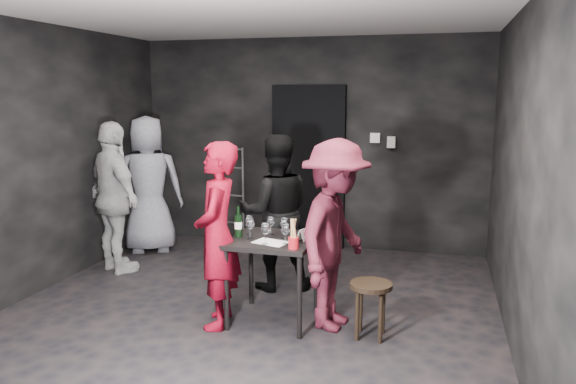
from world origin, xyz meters
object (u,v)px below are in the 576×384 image
(server_red, at_px, (217,229))
(bystander_grey, at_px, (148,174))
(bystander_cream, at_px, (114,188))
(woman_black, at_px, (275,207))
(tasting_table, at_px, (273,249))
(wine_bottle, at_px, (238,225))
(breadstick_cup, at_px, (294,234))
(hand_truck, at_px, (229,226))
(stool, at_px, (371,294))
(man_maroon, at_px, (335,227))

(server_red, distance_m, bystander_grey, 2.59)
(server_red, height_order, bystander_cream, bystander_cream)
(woman_black, bearing_deg, tasting_table, 82.77)
(wine_bottle, relative_size, breadstick_cup, 1.04)
(hand_truck, xyz_separation_m, woman_black, (1.12, -1.54, 0.62))
(hand_truck, xyz_separation_m, server_red, (0.91, -2.58, 0.63))
(hand_truck, bearing_deg, tasting_table, -50.06)
(bystander_grey, distance_m, breadstick_cup, 3.11)
(hand_truck, bearing_deg, breadstick_cup, -48.38)
(stool, bearing_deg, wine_bottle, 175.00)
(breadstick_cup, bearing_deg, hand_truck, 121.29)
(bystander_grey, bearing_deg, tasting_table, 116.62)
(man_maroon, xyz_separation_m, bystander_cream, (-2.65, 0.84, 0.08))
(tasting_table, bearing_deg, bystander_cream, 158.03)
(bystander_grey, bearing_deg, wine_bottle, 111.68)
(bystander_grey, bearing_deg, man_maroon, 122.86)
(hand_truck, bearing_deg, stool, -38.02)
(tasting_table, bearing_deg, wine_bottle, -173.99)
(tasting_table, bearing_deg, stool, -8.83)
(man_maroon, distance_m, bystander_grey, 3.19)
(bystander_grey, bearing_deg, breadstick_cup, 115.70)
(man_maroon, distance_m, breadstick_cup, 0.40)
(hand_truck, relative_size, bystander_grey, 0.65)
(breadstick_cup, bearing_deg, bystander_cream, 154.72)
(tasting_table, height_order, server_red, server_red)
(server_red, xyz_separation_m, man_maroon, (0.98, 0.23, 0.03))
(bystander_cream, distance_m, breadstick_cup, 2.61)
(stool, xyz_separation_m, woman_black, (-1.10, 0.96, 0.47))
(bystander_cream, relative_size, breadstick_cup, 7.28)
(bystander_grey, bearing_deg, stool, 123.72)
(stool, xyz_separation_m, breadstick_cup, (-0.63, -0.13, 0.49))
(stool, height_order, bystander_cream, bystander_cream)
(stool, bearing_deg, man_maroon, 156.35)
(hand_truck, xyz_separation_m, tasting_table, (1.34, -2.36, 0.42))
(woman_black, relative_size, wine_bottle, 6.15)
(man_maroon, distance_m, bystander_cream, 2.78)
(hand_truck, relative_size, woman_black, 0.76)
(man_maroon, bearing_deg, bystander_grey, 68.25)
(hand_truck, bearing_deg, bystander_cream, -106.31)
(hand_truck, relative_size, tasting_table, 1.72)
(hand_truck, height_order, tasting_table, hand_truck)
(woman_black, xyz_separation_m, man_maroon, (0.77, -0.82, 0.04))
(tasting_table, xyz_separation_m, man_maroon, (0.55, 0.01, 0.24))
(wine_bottle, xyz_separation_m, breadstick_cup, (0.56, -0.23, 0.01))
(wine_bottle, distance_m, breadstick_cup, 0.61)
(bystander_cream, xyz_separation_m, bystander_grey, (-0.05, 0.86, 0.03))
(hand_truck, distance_m, woman_black, 2.00)
(woman_black, xyz_separation_m, wine_bottle, (-0.09, -0.86, 0.01))
(tasting_table, bearing_deg, breadstick_cup, -46.16)
(server_red, distance_m, bystander_cream, 1.98)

